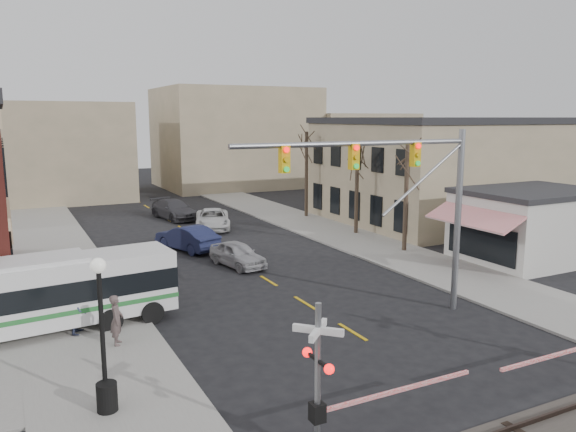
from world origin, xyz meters
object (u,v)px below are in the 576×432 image
(car_a, at_px, (238,254))
(pedestrian_near, at_px, (117,320))
(car_d, at_px, (174,209))
(car_c, at_px, (213,219))
(pedestrian_far, at_px, (79,310))
(rr_crossing_west, at_px, (332,377))
(trash_bin, at_px, (107,397))
(traffic_signal_mast, at_px, (406,185))
(transit_bus, at_px, (26,296))
(street_lamp, at_px, (100,302))
(car_b, at_px, (187,238))

(car_a, relative_size, pedestrian_near, 2.21)
(car_a, height_order, car_d, car_d)
(car_c, bearing_deg, pedestrian_far, -104.90)
(car_c, height_order, pedestrian_far, pedestrian_far)
(pedestrian_far, bearing_deg, rr_crossing_west, -131.76)
(car_d, bearing_deg, trash_bin, -119.89)
(trash_bin, bearing_deg, car_c, 64.42)
(traffic_signal_mast, height_order, pedestrian_near, traffic_signal_mast)
(transit_bus, height_order, street_lamp, street_lamp)
(pedestrian_near, bearing_deg, car_b, -9.02)
(car_d, distance_m, pedestrian_far, 25.92)
(rr_crossing_west, xyz_separation_m, pedestrian_far, (-4.88, 11.03, -0.93))
(trash_bin, relative_size, car_a, 0.20)
(car_a, bearing_deg, pedestrian_far, -154.68)
(transit_bus, bearing_deg, trash_bin, -76.71)
(rr_crossing_west, relative_size, street_lamp, 1.25)
(rr_crossing_west, xyz_separation_m, car_c, (6.99, 29.21, -1.21))
(street_lamp, distance_m, car_a, 16.60)
(street_lamp, height_order, pedestrian_near, street_lamp)
(car_b, bearing_deg, car_a, 85.04)
(street_lamp, relative_size, pedestrian_far, 2.46)
(trash_bin, bearing_deg, car_b, 66.80)
(traffic_signal_mast, distance_m, pedestrian_near, 12.54)
(traffic_signal_mast, distance_m, car_a, 12.64)
(transit_bus, bearing_deg, car_b, 49.19)
(rr_crossing_west, relative_size, car_a, 1.33)
(trash_bin, relative_size, car_c, 0.16)
(pedestrian_near, bearing_deg, trash_bin, -176.10)
(car_c, distance_m, pedestrian_far, 21.72)
(car_a, relative_size, car_c, 0.77)
(car_b, bearing_deg, pedestrian_near, 43.49)
(pedestrian_near, relative_size, pedestrian_far, 1.04)
(pedestrian_near, bearing_deg, street_lamp, -176.70)
(car_b, distance_m, pedestrian_near, 15.60)
(car_b, xyz_separation_m, car_c, (3.84, 6.05, -0.06))
(transit_bus, xyz_separation_m, pedestrian_far, (1.80, -0.75, -0.64))
(rr_crossing_west, height_order, car_d, rr_crossing_west)
(trash_bin, distance_m, pedestrian_far, 6.71)
(pedestrian_far, bearing_deg, car_d, 0.73)
(car_a, bearing_deg, street_lamp, -136.29)
(street_lamp, distance_m, car_d, 32.04)
(car_a, distance_m, pedestrian_near, 12.11)
(car_a, relative_size, car_d, 0.76)
(traffic_signal_mast, bearing_deg, car_b, 105.23)
(rr_crossing_west, bearing_deg, pedestrian_far, 113.88)
(street_lamp, xyz_separation_m, car_c, (11.90, 24.63, -2.56))
(traffic_signal_mast, bearing_deg, pedestrian_near, 168.16)
(pedestrian_near, bearing_deg, car_d, -2.63)
(rr_crossing_west, height_order, car_a, rr_crossing_west)
(pedestrian_near, bearing_deg, car_c, -10.94)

